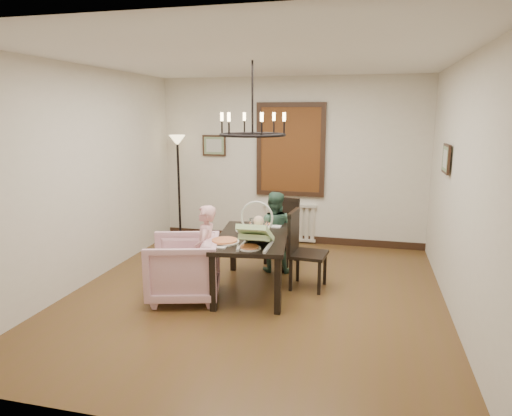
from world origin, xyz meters
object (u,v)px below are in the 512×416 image
at_px(armchair, 183,268).
at_px(seated_man, 274,238).
at_px(elderly_woman, 206,260).
at_px(floor_lamp, 179,190).
at_px(dining_table, 253,242).
at_px(chair_far, 281,231).
at_px(chair_right, 309,250).
at_px(baby_bouncer, 256,231).
at_px(drinking_glass, 260,233).

bearing_deg(armchair, seated_man, 129.73).
relative_size(elderly_woman, floor_lamp, 0.52).
bearing_deg(dining_table, chair_far, 75.51).
height_order(chair_far, armchair, chair_far).
distance_m(dining_table, chair_right, 0.72).
bearing_deg(baby_bouncer, elderly_woman, 171.31).
distance_m(chair_far, floor_lamp, 2.17).
relative_size(dining_table, chair_far, 1.65).
bearing_deg(chair_far, armchair, -106.72).
distance_m(chair_right, seated_man, 0.78).
xyz_separation_m(dining_table, chair_far, (0.14, 1.14, -0.14)).
xyz_separation_m(chair_far, baby_bouncer, (0.01, -1.59, 0.40)).
height_order(dining_table, drinking_glass, drinking_glass).
bearing_deg(armchair, baby_bouncer, 75.74).
relative_size(dining_table, drinking_glass, 11.19).
distance_m(chair_right, baby_bouncer, 0.94).
bearing_deg(dining_table, elderly_woman, -151.13).
xyz_separation_m(chair_far, drinking_glass, (-0.03, -1.24, 0.29)).
bearing_deg(floor_lamp, elderly_woman, -60.18).
bearing_deg(elderly_woman, armchair, -75.43).
bearing_deg(chair_far, chair_right, -47.96).
height_order(elderly_woman, seated_man, seated_man).
relative_size(seated_man, baby_bouncer, 1.71).
bearing_deg(elderly_woman, dining_table, 116.89).
height_order(chair_right, seated_man, chair_right).
bearing_deg(chair_right, armchair, 121.64).
xyz_separation_m(elderly_woman, seated_man, (0.60, 1.12, 0.00)).
relative_size(chair_right, armchair, 1.20).
xyz_separation_m(chair_right, seated_man, (-0.56, 0.54, -0.03)).
relative_size(armchair, drinking_glass, 5.88).
height_order(dining_table, elderly_woman, elderly_woman).
bearing_deg(seated_man, baby_bouncer, 88.85).
xyz_separation_m(dining_table, floor_lamp, (-1.82, 1.96, 0.28)).
relative_size(dining_table, chair_right, 1.59).
relative_size(dining_table, armchair, 1.90).
bearing_deg(dining_table, armchair, -154.89).
relative_size(elderly_woman, seated_man, 1.00).
height_order(elderly_woman, drinking_glass, elderly_woman).
bearing_deg(seated_man, chair_far, -97.49).
bearing_deg(floor_lamp, chair_far, -22.55).
bearing_deg(floor_lamp, seated_man, -31.75).
relative_size(drinking_glass, floor_lamp, 0.08).
bearing_deg(armchair, floor_lamp, -171.65).
height_order(chair_right, elderly_woman, chair_right).
relative_size(chair_far, floor_lamp, 0.54).
height_order(seated_man, floor_lamp, floor_lamp).
height_order(armchair, drinking_glass, drinking_glass).
bearing_deg(dining_table, chair_right, 11.06).
distance_m(chair_right, elderly_woman, 1.31).
height_order(drinking_glass, floor_lamp, floor_lamp).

